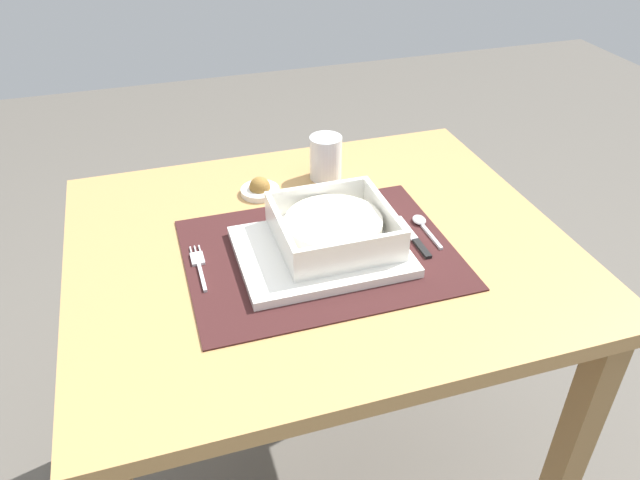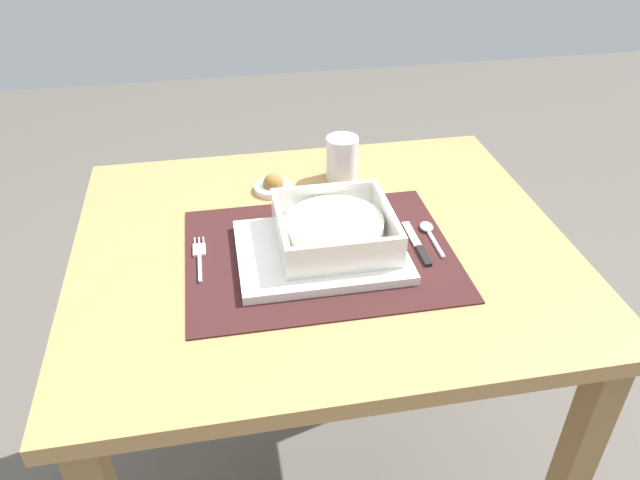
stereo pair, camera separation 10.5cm
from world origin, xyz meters
name	(u,v)px [view 2 (the right image)]	position (x,y,z in m)	size (l,w,h in m)	color
dining_table	(322,291)	(0.00, 0.00, 0.64)	(0.88, 0.75, 0.75)	#B2844C
placemat	(320,253)	(-0.01, -0.04, 0.75)	(0.46, 0.36, 0.00)	#381919
serving_plate	(321,251)	(-0.01, -0.04, 0.76)	(0.29, 0.22, 0.02)	white
porridge_bowl	(335,229)	(0.02, -0.03, 0.79)	(0.20, 0.20, 0.06)	white
fork	(199,255)	(-0.22, -0.01, 0.76)	(0.02, 0.13, 0.00)	silver
spoon	(428,230)	(0.20, -0.01, 0.76)	(0.02, 0.11, 0.01)	silver
butter_knife	(418,246)	(0.16, -0.05, 0.76)	(0.01, 0.14, 0.01)	black
drinking_glass	(342,160)	(0.08, 0.22, 0.79)	(0.07, 0.07, 0.09)	white
condiment_saucer	(273,186)	(-0.06, 0.20, 0.76)	(0.08, 0.08, 0.04)	white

